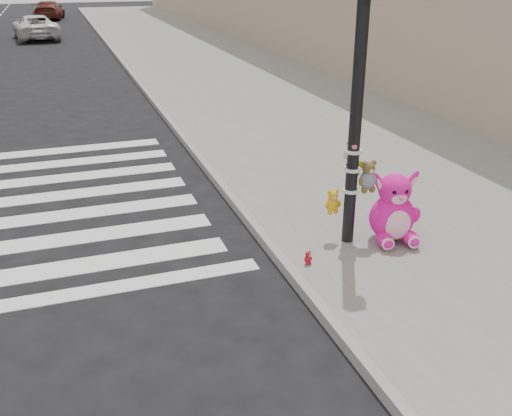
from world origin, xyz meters
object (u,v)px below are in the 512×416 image
object	(u,v)px
red_teddy	(308,258)
pink_bunny	(393,212)
signal_pole	(357,125)
car_white_near	(35,27)

from	to	relation	value
red_teddy	pink_bunny	bearing A→B (deg)	-6.47
signal_pole	red_teddy	size ratio (longest dim) A/B	21.88
red_teddy	car_white_near	distance (m)	27.54
red_teddy	car_white_near	xyz separation A→B (m)	(-3.51, 27.32, 0.38)
red_teddy	car_white_near	size ratio (longest dim) A/B	0.04
signal_pole	pink_bunny	size ratio (longest dim) A/B	3.92
red_teddy	car_white_near	bearing A→B (deg)	79.43
pink_bunny	red_teddy	world-z (taller)	pink_bunny
pink_bunny	car_white_near	distance (m)	27.48
signal_pole	pink_bunny	xyz separation A→B (m)	(0.57, -0.18, -1.23)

